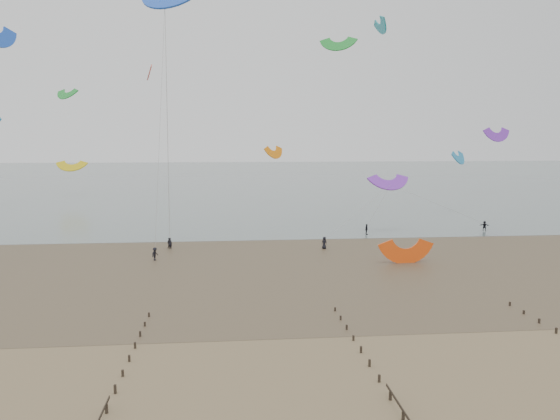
{
  "coord_description": "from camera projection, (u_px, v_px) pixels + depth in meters",
  "views": [
    {
      "loc": [
        -6.33,
        -39.1,
        16.91
      ],
      "look_at": [
        0.08,
        28.0,
        8.0
      ],
      "focal_mm": 35.0,
      "sensor_mm": 36.0,
      "label": 1
    }
  ],
  "objects": [
    {
      "name": "ground",
      "position": [
        314.0,
        362.0,
        41.4
      ],
      "size": [
        500.0,
        500.0,
        0.0
      ],
      "primitive_type": "plane",
      "color": "brown",
      "rests_on": "ground"
    },
    {
      "name": "sea_and_shore",
      "position": [
        246.0,
        262.0,
        74.97
      ],
      "size": [
        500.0,
        665.0,
        0.03
      ],
      "color": "#475654",
      "rests_on": "ground"
    },
    {
      "name": "kitesurfer_lead",
      "position": [
        170.0,
        243.0,
        83.56
      ],
      "size": [
        0.75,
        0.64,
        1.76
      ],
      "primitive_type": "imported",
      "rotation": [
        0.0,
        0.0,
        2.74
      ],
      "color": "black",
      "rests_on": "ground"
    },
    {
      "name": "kitesurfers",
      "position": [
        382.0,
        236.0,
        89.69
      ],
      "size": [
        165.04,
        20.67,
        1.89
      ],
      "color": "black",
      "rests_on": "ground"
    },
    {
      "name": "grounded_kite",
      "position": [
        406.0,
        263.0,
        74.27
      ],
      "size": [
        6.67,
        5.32,
        3.54
      ],
      "primitive_type": null,
      "rotation": [
        1.54,
        0.0,
        0.05
      ],
      "color": "#FF4E10",
      "rests_on": "ground"
    },
    {
      "name": "kites_airborne",
      "position": [
        199.0,
        124.0,
        127.06
      ],
      "size": [
        230.99,
        105.53,
        38.4
      ],
      "color": "purple",
      "rests_on": "ground"
    }
  ]
}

